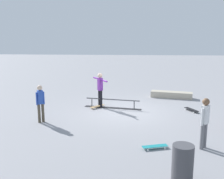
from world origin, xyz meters
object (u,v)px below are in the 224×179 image
(skater_main, at_px, (100,88))
(trash_bin, at_px, (183,164))
(loose_skateboard_teal, at_px, (155,146))
(skate_ledge, at_px, (171,95))
(skateboard_main, at_px, (97,106))
(bystander_white_shirt, at_px, (205,120))
(bystander_blue_shirt, at_px, (40,102))
(loose_skateboard_black, at_px, (191,110))
(grind_rail, at_px, (113,104))

(skater_main, xyz_separation_m, trash_bin, (-2.63, 6.48, -0.48))
(skater_main, xyz_separation_m, loose_skateboard_teal, (-2.16, 4.59, -0.88))
(skate_ledge, relative_size, skateboard_main, 3.01)
(bystander_white_shirt, relative_size, loose_skateboard_teal, 1.94)
(skater_main, relative_size, trash_bin, 1.74)
(bystander_blue_shirt, bearing_deg, loose_skateboard_black, 165.02)
(skateboard_main, bearing_deg, trash_bin, -115.11)
(skate_ledge, distance_m, bystander_white_shirt, 6.63)
(bystander_white_shirt, xyz_separation_m, trash_bin, (1.02, 2.01, -0.43))
(grind_rail, xyz_separation_m, skater_main, (0.60, -0.10, 0.76))
(loose_skateboard_teal, height_order, trash_bin, trash_bin)
(bystander_blue_shirt, xyz_separation_m, bystander_white_shirt, (-5.76, 2.14, 0.05))
(trash_bin, bearing_deg, skateboard_main, -66.65)
(skateboard_main, distance_m, bystander_blue_shirt, 3.09)
(skate_ledge, relative_size, skater_main, 1.34)
(loose_skateboard_teal, xyz_separation_m, trash_bin, (-0.46, 1.89, 0.40))
(skater_main, height_order, trash_bin, skater_main)
(bystander_white_shirt, bearing_deg, bystander_blue_shirt, 115.59)
(bystander_blue_shirt, xyz_separation_m, trash_bin, (-4.75, 4.15, -0.38))
(skateboard_main, bearing_deg, bystander_blue_shirt, 179.72)
(bystander_white_shirt, bearing_deg, loose_skateboard_black, 38.19)
(loose_skateboard_teal, bearing_deg, trash_bin, -92.68)
(skateboard_main, bearing_deg, bystander_white_shirt, -97.63)
(grind_rail, distance_m, loose_skateboard_black, 3.62)
(skater_main, relative_size, skateboard_main, 2.24)
(skate_ledge, bearing_deg, bystander_blue_shirt, 37.57)
(skater_main, bearing_deg, loose_skateboard_teal, 171.68)
(trash_bin, bearing_deg, bystander_white_shirt, -116.88)
(skater_main, bearing_deg, grind_rail, -133.35)
(bystander_blue_shirt, distance_m, bystander_white_shirt, 6.15)
(skate_ledge, xyz_separation_m, trash_bin, (1.05, 8.60, 0.31))
(grind_rail, bearing_deg, skater_main, 0.40)
(skate_ledge, distance_m, skater_main, 4.32)
(grind_rail, xyz_separation_m, trash_bin, (-2.03, 6.38, 0.28))
(skateboard_main, distance_m, loose_skateboard_black, 4.33)
(bystander_blue_shirt, height_order, loose_skateboard_teal, bystander_blue_shirt)
(bystander_white_shirt, relative_size, trash_bin, 1.69)
(bystander_white_shirt, height_order, loose_skateboard_teal, bystander_white_shirt)
(grind_rail, distance_m, skater_main, 0.97)
(grind_rail, height_order, skate_ledge, grind_rail)
(skate_ledge, height_order, bystander_white_shirt, bystander_white_shirt)
(skate_ledge, height_order, bystander_blue_shirt, bystander_blue_shirt)
(grind_rail, bearing_deg, bystander_white_shirt, 135.09)
(skater_main, distance_m, loose_skateboard_black, 4.31)
(grind_rail, height_order, bystander_white_shirt, bystander_white_shirt)
(skateboard_main, height_order, bystander_blue_shirt, bystander_blue_shirt)
(skate_ledge, bearing_deg, skateboard_main, 30.39)
(loose_skateboard_teal, distance_m, trash_bin, 1.99)
(skater_main, relative_size, loose_skateboard_teal, 1.99)
(skateboard_main, bearing_deg, loose_skateboard_teal, -111.40)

